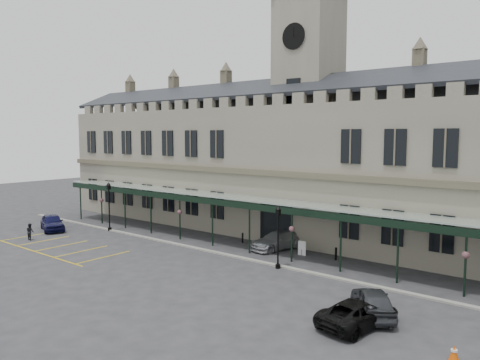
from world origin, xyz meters
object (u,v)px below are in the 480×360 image
Objects in this scene: car_left_a at (52,222)px; car_right_a at (373,301)px; traffic_cone at (454,353)px; car_taxi at (278,240)px; car_van at (358,313)px; lamp_post_left at (109,202)px; clock_tower at (308,95)px; sign_board at (302,248)px; station_building at (307,167)px; lamp_post_mid at (278,231)px; person_b at (30,232)px.

car_right_a is at bearing -69.76° from car_left_a.
traffic_cone is at bearing -73.24° from car_left_a.
car_taxi is 15.94m from car_van.
lamp_post_left is 17.83m from car_taxi.
clock_tower reaches higher than traffic_cone.
sign_board is 0.22× the size of car_taxi.
clock_tower is 23.35m from car_right_a.
station_building reaches higher than lamp_post_mid.
person_b is (-18.30, -17.54, -12.35)m from clock_tower.
person_b reaches higher than car_van.
car_left_a is at bearing -145.92° from clock_tower.
car_taxi is 3.37× the size of person_b.
lamp_post_mid reaches higher than person_b.
car_taxi is 1.14× the size of car_right_a.
lamp_post_left is at bearing -31.10° from car_left_a.
clock_tower is 14.69m from sign_board.
person_b is (2.45, -3.49, -0.05)m from car_left_a.
car_right_a reaches higher than sign_board.
sign_board is at bearing 11.02° from lamp_post_left.
car_left_a is (-4.59, -3.48, -2.07)m from lamp_post_left.
car_left_a is 0.99× the size of car_van.
station_building reaches higher than sign_board.
traffic_cone is 17.68m from sign_board.
sign_board is (-0.58, 4.18, -2.15)m from lamp_post_mid.
lamp_post_left is 7.61× the size of traffic_cone.
car_taxi is 14.86m from car_right_a.
lamp_post_mid is (4.20, -10.81, -3.76)m from station_building.
car_taxi is at bearing -30.43° from car_van.
clock_tower reaches higher than person_b.
car_right_a is (12.00, -8.76, 0.02)m from car_taxi.
station_building is at bearing 111.23° from lamp_post_mid.
car_right_a is 31.41m from person_b.
car_van is 3.16× the size of person_b.
person_b is at bearing -179.83° from traffic_cone.
lamp_post_left is 20.28m from sign_board.
sign_board is 0.24× the size of car_van.
traffic_cone is at bearing -25.86° from lamp_post_mid.
traffic_cone is at bearing -44.44° from station_building.
car_van is 31.31m from person_b.
car_right_a reaches higher than car_van.
sign_board is at bearing -157.16° from person_b.
station_building is 9.59m from sign_board.
car_left_a is at bearing -169.23° from sign_board.
lamp_post_mid reaches higher than traffic_cone.
station_building reaches higher than car_left_a.
traffic_cone is at bearing 176.74° from person_b.
station_building is 11.75× the size of car_taxi.
car_left_a reaches higher than car_right_a.
lamp_post_left is at bearing -110.51° from person_b.
person_b reaches higher than traffic_cone.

